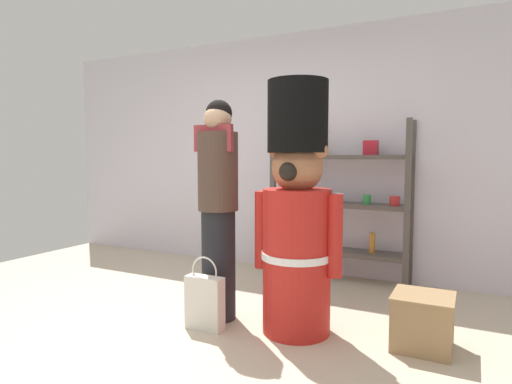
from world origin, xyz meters
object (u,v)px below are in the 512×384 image
Objects in this scene: merchandise_shelf at (339,200)px; person_shopper at (218,204)px; shopping_bag at (205,302)px; teddy_bear_guard at (297,217)px; display_crate at (423,321)px.

merchandise_shelf is 0.95× the size of person_shopper.
person_shopper reaches higher than merchandise_shelf.
person_shopper reaches higher than shopping_bag.
teddy_bear_guard reaches higher than merchandise_shelf.
person_shopper is (-0.63, -0.03, 0.06)m from teddy_bear_guard.
person_shopper is 3.13× the size of shopping_bag.
teddy_bear_guard is at bearing 3.07° from person_shopper.
merchandise_shelf is 2.99× the size of shopping_bag.
merchandise_shelf is 4.21× the size of display_crate.
display_crate is at bearing 8.38° from teddy_bear_guard.
teddy_bear_guard is at bearing -171.62° from display_crate.
merchandise_shelf is at bearing 70.60° from person_shopper.
person_shopper is at bearing -176.93° from teddy_bear_guard.
person_shopper is at bearing 95.77° from shopping_bag.
merchandise_shelf is at bearing 73.78° from shopping_bag.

